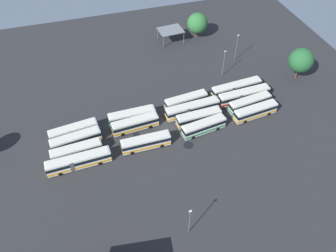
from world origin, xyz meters
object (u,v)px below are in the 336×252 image
(lamp_post_mid_lot, at_px, (190,221))
(tree_east_edge, at_px, (301,60))
(bus_row0_slot2, at_px, (76,140))
(bus_row1_slot3, at_px, (132,116))
(bus_row1_slot2, at_px, (135,124))
(bus_row2_slot3, at_px, (186,101))
(bus_row3_slot1, at_px, (250,103))
(bus_row0_slot3, at_px, (74,131))
(bus_row2_slot2, at_px, (192,109))
(bus_row1_slot0, at_px, (146,142))
(bus_row2_slot1, at_px, (199,117))
(bus_row2_slot0, at_px, (204,126))
(bus_row3_slot3, at_px, (236,88))
(lamp_post_far_corner, at_px, (236,47))
(bus_row3_slot2, at_px, (244,95))
(bus_row0_slot1, at_px, (77,151))
(lamp_post_by_building, at_px, (224,63))
(bus_row0_slot0, at_px, (79,161))
(tree_northwest, at_px, (197,23))
(maintenance_shelter, at_px, (171,30))
(bus_row3_slot0, at_px, (256,111))

(lamp_post_mid_lot, distance_m, tree_east_edge, 59.61)
(bus_row0_slot2, bearing_deg, bus_row1_slot3, 15.47)
(bus_row1_slot2, xyz_separation_m, bus_row2_slot3, (15.03, 4.46, -0.00))
(bus_row3_slot1, bearing_deg, bus_row1_slot2, 177.57)
(bus_row0_slot3, bearing_deg, bus_row2_slot2, -1.83)
(bus_row1_slot0, xyz_separation_m, bus_row2_slot1, (14.99, 4.22, -0.00))
(bus_row1_slot3, xyz_separation_m, bus_row2_slot3, (15.15, 1.42, -0.00))
(bus_row0_slot3, xyz_separation_m, tree_east_edge, (65.03, 4.49, 4.36))
(bus_row2_slot0, bearing_deg, bus_row1_slot2, 159.86)
(bus_row2_slot3, bearing_deg, bus_row1_slot0, -141.49)
(bus_row0_slot3, bearing_deg, tree_east_edge, 3.95)
(bus_row1_slot3, height_order, bus_row3_slot3, same)
(lamp_post_far_corner, bearing_deg, bus_row3_slot2, -107.86)
(bus_row0_slot1, bearing_deg, bus_row3_slot1, 4.12)
(bus_row1_slot0, height_order, lamp_post_far_corner, lamp_post_far_corner)
(bus_row2_slot3, distance_m, lamp_post_by_building, 17.63)
(bus_row0_slot0, bearing_deg, bus_row2_slot3, 22.24)
(lamp_post_far_corner, distance_m, tree_northwest, 17.75)
(lamp_post_mid_lot, bearing_deg, bus_row2_slot0, 62.71)
(bus_row2_slot0, distance_m, lamp_post_mid_lot, 27.73)
(bus_row2_slot2, relative_size, tree_east_edge, 1.51)
(lamp_post_far_corner, bearing_deg, bus_row0_slot1, -154.51)
(bus_row0_slot2, height_order, bus_row2_slot1, same)
(bus_row0_slot1, bearing_deg, lamp_post_mid_lot, -54.57)
(maintenance_shelter, bearing_deg, bus_row0_slot2, -133.47)
(lamp_post_mid_lot, bearing_deg, bus_row0_slot2, 121.61)
(bus_row1_slot3, xyz_separation_m, bus_row3_slot0, (30.96, -7.77, -0.00))
(bus_row1_slot3, height_order, lamp_post_far_corner, lamp_post_far_corner)
(bus_row2_slot1, distance_m, lamp_post_far_corner, 30.58)
(bus_row0_slot1, xyz_separation_m, bus_row1_slot3, (14.87, 7.65, 0.00))
(maintenance_shelter, xyz_separation_m, lamp_post_mid_lot, (-17.39, -66.86, 0.21))
(bus_row1_slot2, bearing_deg, bus_row0_slot2, -176.10)
(bus_row1_slot3, xyz_separation_m, lamp_post_far_corner, (36.65, 16.91, 3.15))
(bus_row3_slot1, bearing_deg, bus_row3_slot0, -91.08)
(lamp_post_by_building, height_order, tree_northwest, lamp_post_by_building)
(bus_row1_slot2, height_order, tree_northwest, tree_northwest)
(bus_row0_slot3, relative_size, lamp_post_by_building, 1.39)
(maintenance_shelter, bearing_deg, bus_row3_slot2, -73.85)
(bus_row2_slot1, xyz_separation_m, tree_east_edge, (34.10, 9.05, 4.36))
(bus_row3_slot3, height_order, tree_east_edge, tree_east_edge)
(bus_row3_slot3, bearing_deg, tree_east_edge, 3.19)
(bus_row1_slot0, bearing_deg, lamp_post_by_building, 35.58)
(bus_row3_slot2, relative_size, maintenance_shelter, 1.78)
(bus_row1_slot3, height_order, lamp_post_mid_lot, lamp_post_mid_lot)
(bus_row3_slot3, xyz_separation_m, lamp_post_far_corner, (6.38, 14.51, 3.15))
(lamp_post_far_corner, bearing_deg, tree_east_edge, -44.64)
(bus_row2_slot1, relative_size, lamp_post_far_corner, 1.29)
(bus_row0_slot1, distance_m, bus_row1_slot0, 16.13)
(bus_row1_slot3, xyz_separation_m, bus_row3_slot1, (31.02, -4.35, -0.00))
(bus_row2_slot2, relative_size, lamp_post_far_corner, 1.62)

